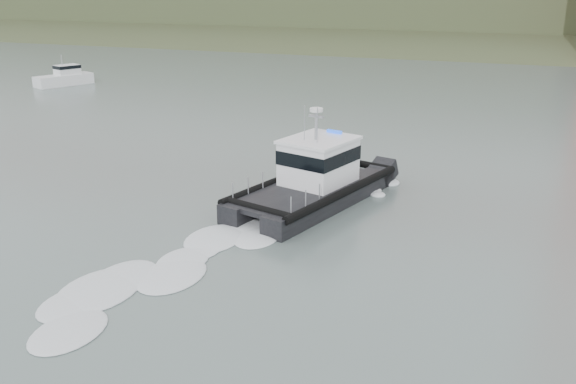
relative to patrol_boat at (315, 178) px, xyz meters
name	(u,v)px	position (x,y,z in m)	size (l,w,h in m)	color
ground	(176,311)	(-0.89, -12.13, -1.22)	(400.00, 400.00, 0.00)	#4D5C58
patrol_boat	(315,178)	(0.00, 0.00, 0.00)	(6.27, 10.67, 4.88)	black
motorboat	(65,77)	(-35.50, 25.37, -0.42)	(4.09, 6.10, 3.20)	white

